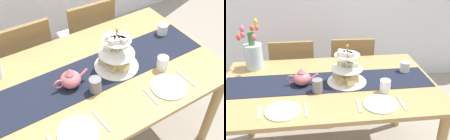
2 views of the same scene
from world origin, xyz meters
TOP-DOWN VIEW (x-y plane):
  - ground_plane at (0.00, 0.00)m, footprint 8.00×8.00m
  - dining_table at (0.00, 0.00)m, footprint 1.62×1.01m
  - chair_left at (-0.29, 0.73)m, footprint 0.43×0.43m
  - chair_right at (0.30, 0.73)m, footprint 0.44×0.44m
  - table_runner at (0.00, 0.02)m, footprint 1.58×0.34m
  - tiered_cake_stand at (0.14, 0.00)m, footprint 0.30×0.30m
  - teapot at (-0.20, 0.00)m, footprint 0.24×0.13m
  - cream_jug at (0.65, 0.13)m, footprint 0.08×0.08m
  - dinner_plate_left at (-0.32, -0.34)m, footprint 0.23×0.23m
  - knife_left at (-0.18, -0.34)m, footprint 0.03×0.17m
  - dinner_plate_right at (0.31, -0.34)m, footprint 0.23×0.23m
  - fork_right at (0.17, -0.34)m, footprint 0.02×0.15m
  - knife_right at (0.46, -0.34)m, footprint 0.02×0.17m
  - mug_grey at (-0.09, -0.12)m, footprint 0.08×0.08m
  - mug_white_text at (0.39, -0.18)m, footprint 0.08×0.08m

SIDE VIEW (x-z plane):
  - ground_plane at x=0.00m, z-range 0.00..0.00m
  - chair_left at x=-0.29m, z-range 0.05..0.96m
  - chair_right at x=0.30m, z-range 0.05..0.96m
  - dining_table at x=0.00m, z-range 0.28..1.06m
  - table_runner at x=0.00m, z-range 0.78..0.78m
  - knife_left at x=-0.18m, z-range 0.78..0.79m
  - fork_right at x=0.17m, z-range 0.78..0.79m
  - knife_right at x=0.46m, z-range 0.78..0.79m
  - dinner_plate_left at x=-0.32m, z-range 0.78..0.79m
  - dinner_plate_right at x=0.31m, z-range 0.78..0.79m
  - cream_jug at x=0.65m, z-range 0.78..0.86m
  - mug_white_text at x=0.39m, z-range 0.78..0.87m
  - mug_grey at x=-0.09m, z-range 0.78..0.88m
  - teapot at x=-0.20m, z-range 0.77..0.91m
  - tiered_cake_stand at x=0.14m, z-range 0.72..1.03m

